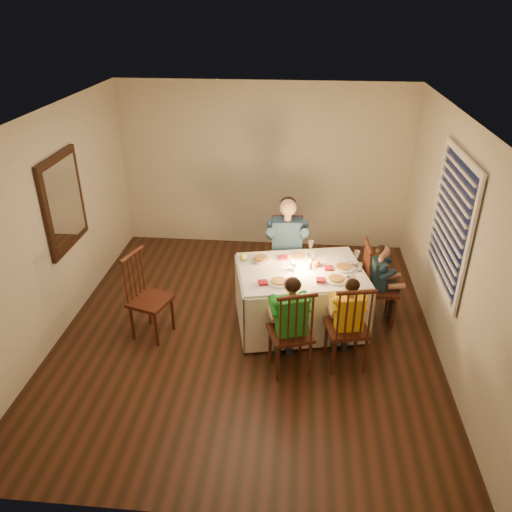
# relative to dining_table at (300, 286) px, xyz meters

# --- Properties ---
(ground) EXTENTS (5.00, 5.00, 0.00)m
(ground) POSITION_rel_dining_table_xyz_m (-0.63, -0.21, -0.56)
(ground) COLOR black
(ground) RESTS_ON ground
(wall_left) EXTENTS (0.02, 5.00, 2.60)m
(wall_left) POSITION_rel_dining_table_xyz_m (-2.88, -0.21, 0.74)
(wall_left) COLOR beige
(wall_left) RESTS_ON ground
(wall_right) EXTENTS (0.02, 5.00, 2.60)m
(wall_right) POSITION_rel_dining_table_xyz_m (1.62, -0.21, 0.74)
(wall_right) COLOR beige
(wall_right) RESTS_ON ground
(wall_back) EXTENTS (4.50, 0.02, 2.60)m
(wall_back) POSITION_rel_dining_table_xyz_m (-0.63, 2.29, 0.74)
(wall_back) COLOR beige
(wall_back) RESTS_ON ground
(ceiling) EXTENTS (5.00, 5.00, 0.00)m
(ceiling) POSITION_rel_dining_table_xyz_m (-0.63, -0.21, 2.04)
(ceiling) COLOR white
(ceiling) RESTS_ON wall_back
(dining_table) EXTENTS (1.70, 1.38, 0.75)m
(dining_table) POSITION_rel_dining_table_xyz_m (0.00, 0.00, 0.00)
(dining_table) COLOR white
(dining_table) RESTS_ON ground
(chair_adult) EXTENTS (0.46, 0.44, 1.07)m
(chair_adult) POSITION_rel_dining_table_xyz_m (-0.20, 0.78, -0.56)
(chair_adult) COLOR #3D1A10
(chair_adult) RESTS_ON ground
(chair_near_left) EXTENTS (0.55, 0.53, 1.07)m
(chair_near_left) POSITION_rel_dining_table_xyz_m (-0.09, -0.85, -0.56)
(chair_near_left) COLOR #3D1A10
(chair_near_left) RESTS_ON ground
(chair_near_right) EXTENTS (0.51, 0.50, 1.07)m
(chair_near_right) POSITION_rel_dining_table_xyz_m (0.52, -0.71, -0.56)
(chair_near_right) COLOR #3D1A10
(chair_near_right) RESTS_ON ground
(chair_end) EXTENTS (0.44, 0.46, 1.07)m
(chair_end) POSITION_rel_dining_table_xyz_m (0.97, 0.17, -0.56)
(chair_end) COLOR #3D1A10
(chair_end) RESTS_ON ground
(chair_extra) EXTENTS (0.54, 0.55, 1.09)m
(chair_extra) POSITION_rel_dining_table_xyz_m (-1.76, -0.38, -0.56)
(chair_extra) COLOR #3D1A10
(chair_extra) RESTS_ON ground
(adult) EXTENTS (0.55, 0.51, 1.38)m
(adult) POSITION_rel_dining_table_xyz_m (-0.20, 0.78, -0.56)
(adult) COLOR navy
(adult) RESTS_ON ground
(child_green) EXTENTS (0.51, 0.49, 1.17)m
(child_green) POSITION_rel_dining_table_xyz_m (-0.09, -0.85, -0.56)
(child_green) COLOR green
(child_green) RESTS_ON ground
(child_yellow) EXTENTS (0.44, 0.41, 1.11)m
(child_yellow) POSITION_rel_dining_table_xyz_m (0.52, -0.71, -0.56)
(child_yellow) COLOR yellow
(child_yellow) RESTS_ON ground
(child_teal) EXTENTS (0.33, 0.36, 1.06)m
(child_teal) POSITION_rel_dining_table_xyz_m (0.97, 0.17, -0.56)
(child_teal) COLOR #1B3344
(child_teal) RESTS_ON ground
(setting_adult) EXTENTS (0.31, 0.31, 0.02)m
(setting_adult) POSITION_rel_dining_table_xyz_m (-0.05, 0.29, 0.23)
(setting_adult) COLOR white
(setting_adult) RESTS_ON dining_table
(setting_green) EXTENTS (0.31, 0.31, 0.02)m
(setting_green) POSITION_rel_dining_table_xyz_m (-0.25, -0.33, 0.23)
(setting_green) COLOR white
(setting_green) RESTS_ON dining_table
(setting_yellow) EXTENTS (0.31, 0.31, 0.02)m
(setting_yellow) POSITION_rel_dining_table_xyz_m (0.40, -0.22, 0.23)
(setting_yellow) COLOR white
(setting_yellow) RESTS_ON dining_table
(setting_teal) EXTENTS (0.31, 0.31, 0.02)m
(setting_teal) POSITION_rel_dining_table_xyz_m (0.50, 0.07, 0.23)
(setting_teal) COLOR white
(setting_teal) RESTS_ON dining_table
(candle_left) EXTENTS (0.06, 0.06, 0.10)m
(candle_left) POSITION_rel_dining_table_xyz_m (-0.11, -0.02, 0.27)
(candle_left) COLOR white
(candle_left) RESTS_ON dining_table
(candle_right) EXTENTS (0.06, 0.06, 0.10)m
(candle_right) POSITION_rel_dining_table_xyz_m (0.10, 0.02, 0.27)
(candle_right) COLOR white
(candle_right) RESTS_ON dining_table
(squash) EXTENTS (0.09, 0.09, 0.09)m
(squash) POSITION_rel_dining_table_xyz_m (-0.71, 0.17, 0.27)
(squash) COLOR #FBFF43
(squash) RESTS_ON dining_table
(orange_fruit) EXTENTS (0.08, 0.08, 0.08)m
(orange_fruit) POSITION_rel_dining_table_xyz_m (0.18, 0.09, 0.26)
(orange_fruit) COLOR orange
(orange_fruit) RESTS_ON dining_table
(serving_bowl) EXTENTS (0.28, 0.28, 0.05)m
(serving_bowl) POSITION_rel_dining_table_xyz_m (-0.50, 0.15, 0.25)
(serving_bowl) COLOR white
(serving_bowl) RESTS_ON dining_table
(wall_mirror) EXTENTS (0.06, 0.95, 1.15)m
(wall_mirror) POSITION_rel_dining_table_xyz_m (-2.85, 0.09, 0.94)
(wall_mirror) COLOR black
(wall_mirror) RESTS_ON wall_left
(window_blinds) EXTENTS (0.07, 1.34, 1.54)m
(window_blinds) POSITION_rel_dining_table_xyz_m (1.57, -0.11, 0.94)
(window_blinds) COLOR #0C1333
(window_blinds) RESTS_ON wall_right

